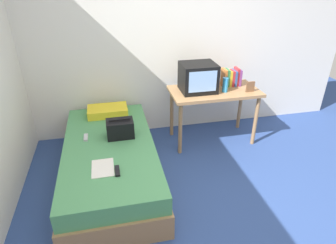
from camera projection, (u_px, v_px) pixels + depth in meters
The scene contains 13 objects.
ground_plane at pixel (219, 222), 2.76m from camera, with size 8.00×8.00×0.00m, color #2D4784.
wall_back at pixel (172, 40), 3.88m from camera, with size 5.20×0.10×2.60m, color silver.
bed at pixel (111, 162), 3.24m from camera, with size 1.00×2.00×0.46m.
desk at pixel (214, 97), 3.81m from camera, with size 1.16×0.60×0.75m.
tv at pixel (198, 77), 3.66m from camera, with size 0.44×0.39×0.36m.
water_bottle at pixel (225, 85), 3.67m from camera, with size 0.07×0.07×0.19m, color #3399DB.
book_row at pixel (231, 77), 3.87m from camera, with size 0.24×0.17×0.24m.
picture_frame at pixel (250, 87), 3.68m from camera, with size 0.11×0.02×0.14m, color brown.
pillow at pixel (108, 111), 3.75m from camera, with size 0.51×0.31×0.10m, color yellow.
handbag at pixel (120, 129), 3.23m from camera, with size 0.30×0.20×0.22m.
magazine at pixel (103, 168), 2.75m from camera, with size 0.21×0.29×0.01m, color white.
remote_dark at pixel (117, 171), 2.70m from camera, with size 0.04×0.16×0.02m, color black.
remote_silver at pixel (86, 137), 3.24m from camera, with size 0.04×0.14×0.02m, color #B7B7BC.
Camera 1 is at (-0.91, -1.84, 2.14)m, focal length 30.77 mm.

